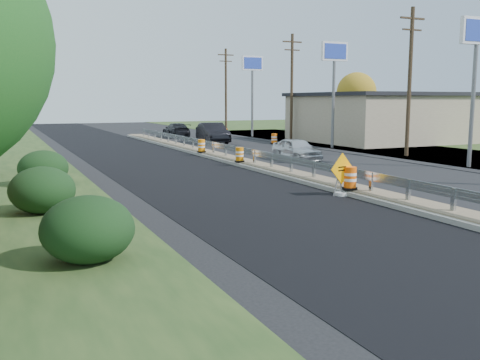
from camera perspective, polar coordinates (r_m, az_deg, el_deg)
name	(u,v)px	position (r m, az deg, el deg)	size (l,w,h in m)	color
ground	(340,189)	(22.35, 10.60, -0.93)	(140.00, 140.00, 0.00)	black
milled_overlay	(166,167)	(29.44, -7.90, 1.40)	(7.20, 120.00, 0.01)	black
median	(254,165)	(29.17, 1.55, 1.62)	(1.60, 55.00, 0.23)	gray
guardrail	(247,152)	(30.00, 0.72, 2.99)	(0.10, 46.15, 0.72)	silver
retail_building_near	(405,116)	(50.83, 17.16, 6.49)	(18.50, 12.50, 4.27)	tan
pylon_sign_south	(476,45)	(31.46, 23.90, 13.03)	(2.20, 0.30, 7.90)	slate
pylon_sign_mid	(334,61)	(41.29, 10.03, 12.36)	(2.20, 0.30, 7.90)	slate
pylon_sign_north	(252,71)	(53.41, 1.32, 11.58)	(2.20, 0.30, 7.90)	slate
utility_pole_smid	(410,79)	(36.31, 17.65, 10.21)	(1.90, 0.26, 9.40)	#473523
utility_pole_nmid	(292,85)	(48.52, 5.54, 10.03)	(1.90, 0.26, 9.40)	#473523
utility_pole_north	(226,89)	(61.96, -1.52, 9.73)	(1.90, 0.26, 9.40)	#473523
hedge_south	(88,229)	(12.46, -15.93, -5.03)	(2.09, 2.09, 1.52)	black
hedge_mid	(42,190)	(18.27, -20.35, -0.99)	(2.09, 2.09, 1.52)	black
hedge_north	(43,168)	(24.24, -20.25, 1.23)	(2.09, 2.09, 1.52)	black
tree_far_yellow	(356,92)	(64.85, 12.31, 9.13)	(4.62, 4.62, 6.86)	#473523
caution_sign	(342,185)	(20.66, 10.78, -0.53)	(1.17, 0.50, 1.64)	white
barrel_median_near	(350,179)	(20.79, 11.66, 0.14)	(0.59, 0.59, 0.87)	black
barrel_median_mid	(240,155)	(29.55, -0.04, 2.69)	(0.55, 0.55, 0.80)	black
barrel_median_far	(201,146)	(35.10, -4.13, 3.62)	(0.57, 0.57, 0.84)	black
barrel_shoulder_mid	(274,139)	(44.64, 3.67, 4.38)	(0.59, 0.59, 0.87)	black
barrel_shoulder_far	(226,133)	(54.15, -1.54, 5.08)	(0.53, 0.53, 0.78)	black
car_silver	(297,149)	(32.48, 6.06, 3.29)	(1.61, 4.00, 1.36)	silver
car_dark_mid	(213,133)	(45.63, -2.92, 5.04)	(1.82, 5.21, 1.72)	black
car_dark_far	(176,130)	(53.12, -6.81, 5.30)	(1.96, 4.82, 1.40)	black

